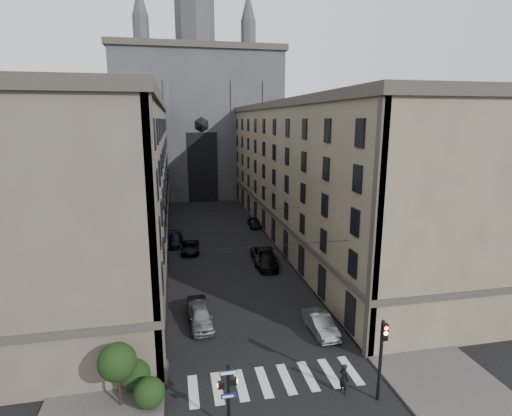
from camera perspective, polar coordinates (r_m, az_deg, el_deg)
sidewalk_left at (r=55.73m, az=-16.05°, el=-5.13°), size 7.00×80.00×0.15m
sidewalk_right at (r=57.90m, az=5.18°, el=-4.01°), size 7.00×80.00×0.15m
zebra_crossing at (r=28.16m, az=2.75°, el=-23.36°), size 11.00×3.20×0.01m
building_left at (r=54.07m, az=-19.76°, el=4.18°), size 13.60×60.60×18.85m
building_right at (r=56.91m, az=8.21°, el=5.17°), size 13.60×60.60×18.85m
gothic_tower at (r=92.21m, az=-8.33°, el=13.20°), size 35.00×23.00×58.00m
pedestrian_signal_left at (r=23.47m, az=-4.00°, el=-24.69°), size 1.02×0.38×4.00m
traffic_light_right at (r=25.81m, az=17.53°, el=-18.92°), size 0.34×0.50×5.20m
shrub_cluster at (r=26.67m, az=-17.11°, el=-21.56°), size 3.90×4.40×3.90m
tram_wires at (r=53.81m, az=-5.33°, el=2.56°), size 14.00×60.00×0.43m
car_left_near at (r=33.93m, az=-7.89°, el=-15.19°), size 2.09×4.73×1.58m
car_left_midnear at (r=35.34m, az=-8.28°, el=-14.13°), size 1.77×4.52×1.47m
car_left_midfar at (r=51.52m, az=-9.38°, el=-5.55°), size 2.54×4.96×1.34m
car_left_far at (r=54.82m, az=-11.64°, el=-4.46°), size 2.71×5.27×1.46m
car_right_near at (r=33.16m, az=9.18°, el=-16.03°), size 1.79×4.61×1.50m
car_right_midnear at (r=47.30m, az=1.21°, el=-6.85°), size 3.05×6.03×1.63m
car_right_midfar at (r=45.82m, az=1.67°, el=-7.56°), size 2.88×5.58×1.55m
car_right_far at (r=62.46m, az=-0.23°, el=-2.10°), size 1.83×4.33×1.46m
pedestrian at (r=27.15m, az=12.47°, el=-22.69°), size 0.72×0.84×1.96m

